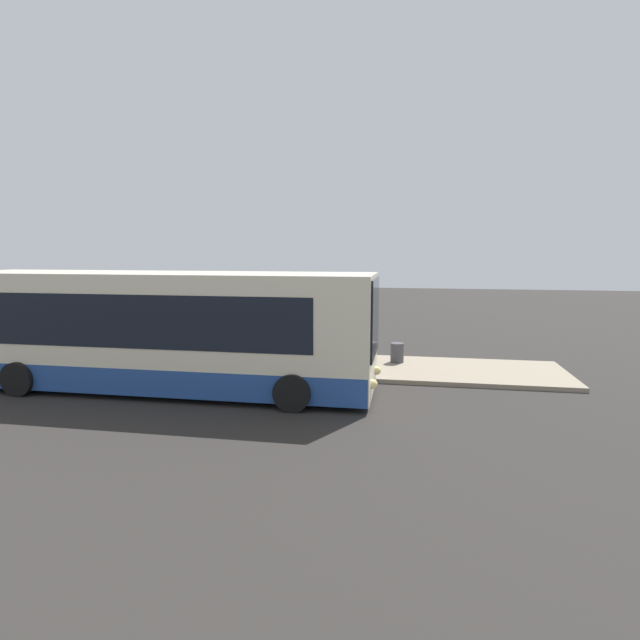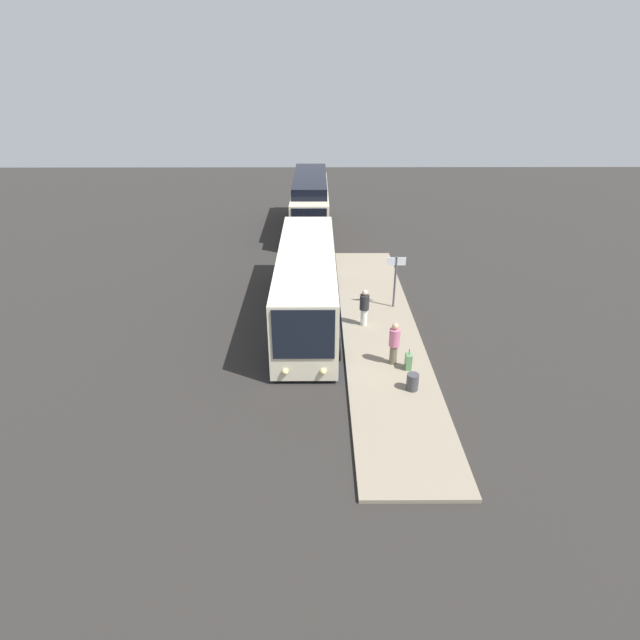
{
  "view_description": "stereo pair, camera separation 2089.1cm",
  "coord_description": "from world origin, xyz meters",
  "px_view_note": "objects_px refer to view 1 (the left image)",
  "views": [
    {
      "loc": [
        5.13,
        -12.59,
        3.83
      ],
      "look_at": [
        2.76,
        0.57,
        1.97
      ],
      "focal_mm": 28.0,
      "sensor_mm": 36.0,
      "label": 1
    },
    {
      "loc": [
        19.86,
        0.48,
        10.79
      ],
      "look_at": [
        2.76,
        0.57,
        1.97
      ],
      "focal_mm": 28.0,
      "sensor_mm": 36.0,
      "label": 2
    }
  ],
  "objects_px": {
    "sign_post": "(201,308)",
    "trash_bin": "(397,353)",
    "bus_lead": "(163,332)",
    "suitcase": "(356,351)",
    "passenger_waiting": "(342,334)",
    "passenger_boarding": "(237,337)"
  },
  "relations": [
    {
      "from": "sign_post",
      "to": "trash_bin",
      "type": "relative_size",
      "value": 4.0
    },
    {
      "from": "bus_lead",
      "to": "passenger_waiting",
      "type": "height_order",
      "value": "bus_lead"
    },
    {
      "from": "bus_lead",
      "to": "passenger_waiting",
      "type": "bearing_deg",
      "value": 37.83
    },
    {
      "from": "sign_post",
      "to": "bus_lead",
      "type": "bearing_deg",
      "value": -80.45
    },
    {
      "from": "bus_lead",
      "to": "trash_bin",
      "type": "height_order",
      "value": "bus_lead"
    },
    {
      "from": "passenger_boarding",
      "to": "sign_post",
      "type": "bearing_deg",
      "value": 128.73
    },
    {
      "from": "suitcase",
      "to": "sign_post",
      "type": "height_order",
      "value": "sign_post"
    },
    {
      "from": "passenger_boarding",
      "to": "suitcase",
      "type": "height_order",
      "value": "passenger_boarding"
    },
    {
      "from": "bus_lead",
      "to": "suitcase",
      "type": "distance_m",
      "value": 6.46
    },
    {
      "from": "passenger_waiting",
      "to": "sign_post",
      "type": "xyz_separation_m",
      "value": [
        -5.22,
        0.73,
        0.7
      ]
    },
    {
      "from": "suitcase",
      "to": "trash_bin",
      "type": "xyz_separation_m",
      "value": [
        1.4,
        -0.08,
        0.0
      ]
    },
    {
      "from": "passenger_waiting",
      "to": "sign_post",
      "type": "distance_m",
      "value": 5.32
    },
    {
      "from": "bus_lead",
      "to": "sign_post",
      "type": "bearing_deg",
      "value": 99.55
    },
    {
      "from": "sign_post",
      "to": "trash_bin",
      "type": "bearing_deg",
      "value": -2.16
    },
    {
      "from": "passenger_waiting",
      "to": "sign_post",
      "type": "bearing_deg",
      "value": -130.29
    },
    {
      "from": "passenger_boarding",
      "to": "sign_post",
      "type": "distance_m",
      "value": 2.61
    },
    {
      "from": "passenger_waiting",
      "to": "suitcase",
      "type": "relative_size",
      "value": 2.03
    },
    {
      "from": "passenger_waiting",
      "to": "suitcase",
      "type": "height_order",
      "value": "passenger_waiting"
    },
    {
      "from": "passenger_boarding",
      "to": "suitcase",
      "type": "distance_m",
      "value": 4.02
    },
    {
      "from": "bus_lead",
      "to": "sign_post",
      "type": "height_order",
      "value": "bus_lead"
    },
    {
      "from": "trash_bin",
      "to": "passenger_boarding",
      "type": "bearing_deg",
      "value": -165.19
    },
    {
      "from": "passenger_waiting",
      "to": "passenger_boarding",
      "type": "bearing_deg",
      "value": -107.33
    }
  ]
}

